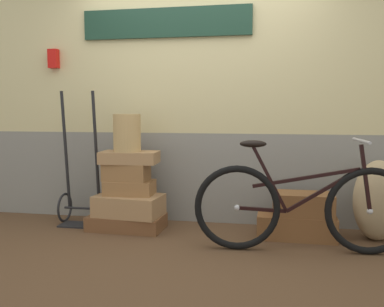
{
  "coord_description": "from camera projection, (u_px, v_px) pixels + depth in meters",
  "views": [
    {
      "loc": [
        0.72,
        -3.53,
        1.18
      ],
      "look_at": [
        0.01,
        0.27,
        0.77
      ],
      "focal_mm": 39.44,
      "sensor_mm": 36.0,
      "label": 1
    }
  ],
  "objects": [
    {
      "name": "ground",
      "position": [
        185.0,
        247.0,
        3.71
      ],
      "size": [
        9.26,
        5.2,
        0.06
      ],
      "primitive_type": "cube",
      "color": "#513823"
    },
    {
      "name": "suitcase_0",
      "position": [
        127.0,
        222.0,
        4.16
      ],
      "size": [
        0.74,
        0.43,
        0.14
      ],
      "primitive_type": "cube",
      "rotation": [
        0.0,
        0.0,
        -0.04
      ],
      "color": "brown",
      "rests_on": "ground"
    },
    {
      "name": "luggage_trolley",
      "position": [
        81.0,
        194.0,
        4.35
      ],
      "size": [
        0.42,
        0.37,
        1.36
      ],
      "color": "black",
      "rests_on": "ground"
    },
    {
      "name": "suitcase_1",
      "position": [
        129.0,
        205.0,
        4.13
      ],
      "size": [
        0.68,
        0.46,
        0.2
      ],
      "primitive_type": "cube",
      "rotation": [
        0.0,
        0.0,
        -0.11
      ],
      "color": "#9E754C",
      "rests_on": "suitcase_0"
    },
    {
      "name": "suitcase_4",
      "position": [
        130.0,
        157.0,
        4.13
      ],
      "size": [
        0.57,
        0.34,
        0.12
      ],
      "primitive_type": "cube",
      "rotation": [
        0.0,
        0.0,
        0.05
      ],
      "color": "#9E754C",
      "rests_on": "suitcase_3"
    },
    {
      "name": "bicycle",
      "position": [
        302.0,
        207.0,
        3.46
      ],
      "size": [
        1.79,
        0.46,
        0.94
      ],
      "color": "black",
      "rests_on": "ground"
    },
    {
      "name": "suitcase_2",
      "position": [
        130.0,
        187.0,
        4.14
      ],
      "size": [
        0.48,
        0.3,
        0.14
      ],
      "primitive_type": "cube",
      "rotation": [
        0.0,
        0.0,
        0.03
      ],
      "color": "olive",
      "rests_on": "suitcase_1"
    },
    {
      "name": "suitcase_5",
      "position": [
        296.0,
        226.0,
        3.88
      ],
      "size": [
        0.71,
        0.37,
        0.22
      ],
      "primitive_type": "cube",
      "rotation": [
        0.0,
        0.0,
        -0.02
      ],
      "color": "brown",
      "rests_on": "ground"
    },
    {
      "name": "suitcase_3",
      "position": [
        126.0,
        172.0,
        4.13
      ],
      "size": [
        0.43,
        0.26,
        0.17
      ],
      "primitive_type": "cube",
      "rotation": [
        0.0,
        0.0,
        -0.02
      ],
      "color": "olive",
      "rests_on": "suitcase_2"
    },
    {
      "name": "station_building",
      "position": [
        202.0,
        86.0,
        4.38
      ],
      "size": [
        7.26,
        0.74,
        2.83
      ],
      "color": "gray",
      "rests_on": "ground"
    },
    {
      "name": "burlap_sack",
      "position": [
        378.0,
        200.0,
        3.78
      ],
      "size": [
        0.43,
        0.36,
        0.73
      ],
      "primitive_type": "ellipsoid",
      "color": "tan",
      "rests_on": "ground"
    },
    {
      "name": "wicker_basket",
      "position": [
        127.0,
        133.0,
        4.09
      ],
      "size": [
        0.27,
        0.27,
        0.37
      ],
      "primitive_type": "cylinder",
      "color": "tan",
      "rests_on": "suitcase_4"
    },
    {
      "name": "suitcase_6",
      "position": [
        303.0,
        204.0,
        3.83
      ],
      "size": [
        0.55,
        0.32,
        0.2
      ],
      "primitive_type": "cube",
      "rotation": [
        0.0,
        0.0,
        -0.01
      ],
      "color": "brown",
      "rests_on": "suitcase_5"
    }
  ]
}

